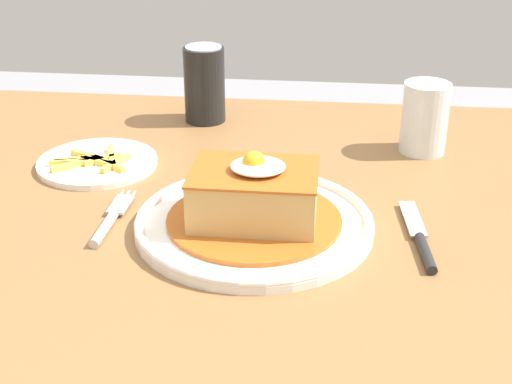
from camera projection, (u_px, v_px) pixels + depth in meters
The scene contains 8 objects.
dining_table at pixel (220, 282), 0.99m from camera, with size 1.33×0.85×0.77m.
main_plate at pixel (254, 223), 0.88m from camera, with size 0.29×0.29×0.02m.
sandwich_meal at pixel (254, 198), 0.87m from camera, with size 0.21×0.21×0.09m.
fork at pixel (109, 221), 0.89m from camera, with size 0.02×0.14×0.01m.
knife at pixel (422, 243), 0.85m from camera, with size 0.03×0.17×0.01m.
soda_can at pixel (204, 84), 1.20m from camera, with size 0.07×0.07×0.12m.
drinking_glass at pixel (424, 123), 1.09m from camera, with size 0.07×0.07×0.10m.
side_plate_fries at pixel (97, 163), 1.05m from camera, with size 0.17×0.17×0.02m.
Camera 1 is at (0.14, -0.83, 1.20)m, focal length 51.96 mm.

